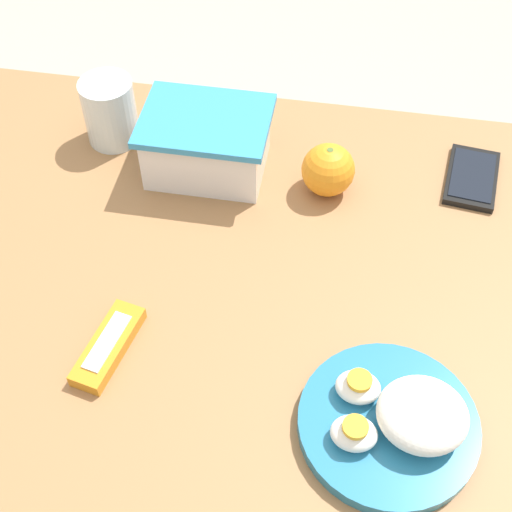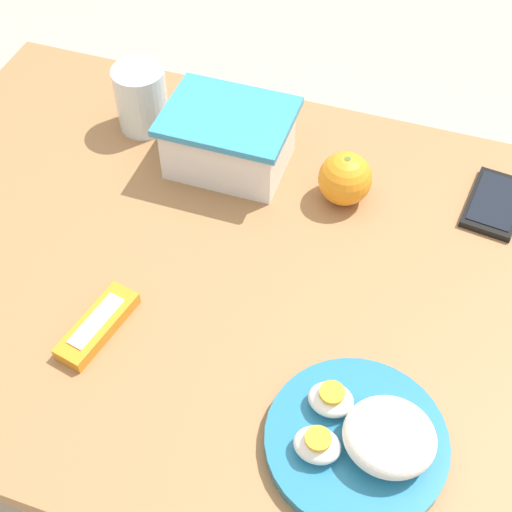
% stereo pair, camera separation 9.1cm
% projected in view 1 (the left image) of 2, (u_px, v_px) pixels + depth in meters
% --- Properties ---
extents(ground_plane, '(10.00, 10.00, 0.00)m').
position_uv_depth(ground_plane, '(246.00, 492.00, 1.52)').
color(ground_plane, '#B2A899').
extents(table, '(1.05, 0.73, 0.76)m').
position_uv_depth(table, '(240.00, 322.00, 1.02)').
color(table, '#996B42').
rests_on(table, ground_plane).
extents(food_container, '(0.18, 0.14, 0.09)m').
position_uv_depth(food_container, '(207.00, 147.00, 1.02)').
color(food_container, white).
rests_on(food_container, table).
extents(orange_fruit, '(0.08, 0.08, 0.08)m').
position_uv_depth(orange_fruit, '(328.00, 170.00, 1.00)').
color(orange_fruit, orange).
rests_on(orange_fruit, table).
extents(rice_plate, '(0.20, 0.20, 0.07)m').
position_uv_depth(rice_plate, '(397.00, 420.00, 0.77)').
color(rice_plate, teal).
rests_on(rice_plate, table).
extents(candy_bar, '(0.06, 0.12, 0.02)m').
position_uv_depth(candy_bar, '(108.00, 346.00, 0.85)').
color(candy_bar, orange).
rests_on(candy_bar, table).
extents(cell_phone, '(0.08, 0.13, 0.01)m').
position_uv_depth(cell_phone, '(472.00, 177.00, 1.03)').
color(cell_phone, black).
rests_on(cell_phone, table).
extents(drinking_glass, '(0.08, 0.08, 0.10)m').
position_uv_depth(drinking_glass, '(110.00, 111.00, 1.06)').
color(drinking_glass, silver).
rests_on(drinking_glass, table).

